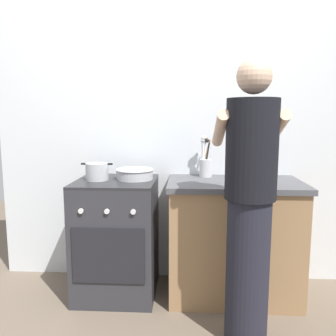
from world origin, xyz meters
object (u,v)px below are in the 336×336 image
Objects in this scene: pot at (97,172)px; mixing_bowl at (135,173)px; person at (250,205)px; utensil_crock at (205,164)px; spice_bottle at (244,174)px; stove_range at (117,237)px; oil_bottle at (262,168)px.

pot reaches higher than mixing_bowl.
person reaches higher than pot.
pot is at bearing -166.53° from utensil_crock.
spice_bottle is at bearing 84.30° from person.
stove_range is 1.09m from spice_bottle.
oil_bottle reaches higher than mixing_bowl.
stove_range is at bearing -162.68° from mixing_bowl.
person is at bearing -37.59° from mixing_bowl.
person reaches higher than oil_bottle.
mixing_bowl is 0.83m from spice_bottle.
utensil_crock is at bearing 13.47° from pot.
person is at bearing -108.73° from oil_bottle.
person is at bearing -27.31° from pot.
oil_bottle is at bearing -28.73° from utensil_crock.
stove_range is at bearing -178.20° from spice_bottle.
oil_bottle is at bearing -4.43° from mixing_bowl.
spice_bottle is 0.15m from oil_bottle.
oil_bottle reaches higher than pot.
stove_range is 9.21× the size of spice_bottle.
spice_bottle is (0.28, -0.16, -0.06)m from utensil_crock.
mixing_bowl is at bearing 175.57° from oil_bottle.
stove_range is 0.52m from mixing_bowl.
stove_range is 0.53m from pot.
utensil_crock is (0.83, 0.20, 0.04)m from pot.
person is at bearing -31.12° from stove_range.
spice_bottle is 0.38× the size of oil_bottle.
person is (-0.06, -0.58, -0.09)m from spice_bottle.
person reaches higher than mixing_bowl.
mixing_bowl is 3.01× the size of spice_bottle.
utensil_crock is at bearing 15.05° from mixing_bowl.
oil_bottle is at bearing -1.05° from pot.
stove_range is 0.53× the size of person.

